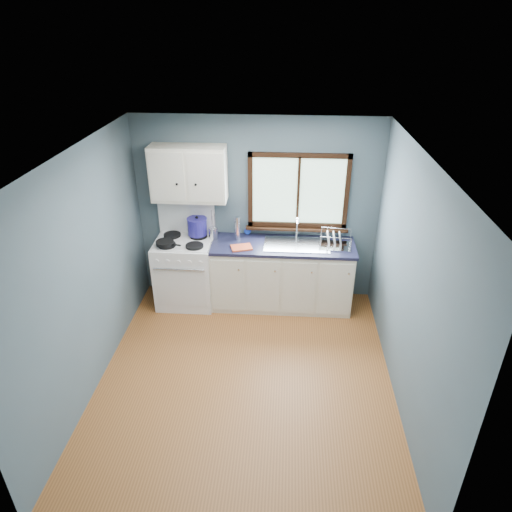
# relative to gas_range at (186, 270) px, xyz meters

# --- Properties ---
(floor) EXTENTS (3.20, 3.60, 0.02)m
(floor) POSITION_rel_gas_range_xyz_m (0.95, -1.47, -0.50)
(floor) COLOR #9C5B2A
(floor) RESTS_ON ground
(ceiling) EXTENTS (3.20, 3.60, 0.02)m
(ceiling) POSITION_rel_gas_range_xyz_m (0.95, -1.47, 2.02)
(ceiling) COLOR white
(ceiling) RESTS_ON wall_back
(wall_back) EXTENTS (3.20, 0.02, 2.50)m
(wall_back) POSITION_rel_gas_range_xyz_m (0.95, 0.34, 0.76)
(wall_back) COLOR #4B5D64
(wall_back) RESTS_ON ground
(wall_front) EXTENTS (3.20, 0.02, 2.50)m
(wall_front) POSITION_rel_gas_range_xyz_m (0.95, -3.28, 0.76)
(wall_front) COLOR #4B5D64
(wall_front) RESTS_ON ground
(wall_left) EXTENTS (0.02, 3.60, 2.50)m
(wall_left) POSITION_rel_gas_range_xyz_m (-0.66, -1.47, 0.76)
(wall_left) COLOR #4B5D64
(wall_left) RESTS_ON ground
(wall_right) EXTENTS (0.02, 3.60, 2.50)m
(wall_right) POSITION_rel_gas_range_xyz_m (2.56, -1.47, 0.76)
(wall_right) COLOR #4B5D64
(wall_right) RESTS_ON ground
(gas_range) EXTENTS (0.76, 0.69, 1.36)m
(gas_range) POSITION_rel_gas_range_xyz_m (0.00, 0.00, 0.00)
(gas_range) COLOR white
(gas_range) RESTS_ON floor
(base_cabinets) EXTENTS (1.85, 0.60, 0.88)m
(base_cabinets) POSITION_rel_gas_range_xyz_m (1.31, 0.02, -0.08)
(base_cabinets) COLOR silver
(base_cabinets) RESTS_ON floor
(countertop) EXTENTS (1.89, 0.64, 0.04)m
(countertop) POSITION_rel_gas_range_xyz_m (1.31, 0.02, 0.41)
(countertop) COLOR black
(countertop) RESTS_ON base_cabinets
(sink) EXTENTS (0.84, 0.46, 0.44)m
(sink) POSITION_rel_gas_range_xyz_m (1.49, 0.02, 0.37)
(sink) COLOR silver
(sink) RESTS_ON countertop
(window) EXTENTS (1.36, 0.10, 1.03)m
(window) POSITION_rel_gas_range_xyz_m (1.48, 0.30, 0.98)
(window) COLOR #9EC6A8
(window) RESTS_ON wall_back
(upper_cabinets) EXTENTS (0.95, 0.35, 0.70)m
(upper_cabinets) POSITION_rel_gas_range_xyz_m (0.10, 0.15, 1.31)
(upper_cabinets) COLOR silver
(upper_cabinets) RESTS_ON wall_back
(skillet) EXTENTS (0.37, 0.28, 0.05)m
(skillet) POSITION_rel_gas_range_xyz_m (-0.20, -0.17, 0.49)
(skillet) COLOR black
(skillet) RESTS_ON gas_range
(stockpot) EXTENTS (0.35, 0.35, 0.26)m
(stockpot) POSITION_rel_gas_range_xyz_m (0.16, 0.16, 0.58)
(stockpot) COLOR navy
(stockpot) RESTS_ON gas_range
(utensil_crock) EXTENTS (0.15, 0.15, 0.40)m
(utensil_crock) POSITION_rel_gas_range_xyz_m (0.38, 0.12, 0.51)
(utensil_crock) COLOR silver
(utensil_crock) RESTS_ON countertop
(thermos) EXTENTS (0.08, 0.08, 0.32)m
(thermos) POSITION_rel_gas_range_xyz_m (0.70, 0.13, 0.59)
(thermos) COLOR silver
(thermos) RESTS_ON countertop
(soap_bottle) EXTENTS (0.10, 0.10, 0.24)m
(soap_bottle) POSITION_rel_gas_range_xyz_m (0.82, 0.27, 0.55)
(soap_bottle) COLOR blue
(soap_bottle) RESTS_ON countertop
(dish_towel) EXTENTS (0.30, 0.26, 0.02)m
(dish_towel) POSITION_rel_gas_range_xyz_m (0.78, -0.13, 0.44)
(dish_towel) COLOR #D24D2A
(dish_towel) RESTS_ON countertop
(dish_rack) EXTENTS (0.43, 0.34, 0.21)m
(dish_rack) POSITION_rel_gas_range_xyz_m (1.98, 0.01, 0.48)
(dish_rack) COLOR silver
(dish_rack) RESTS_ON countertop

